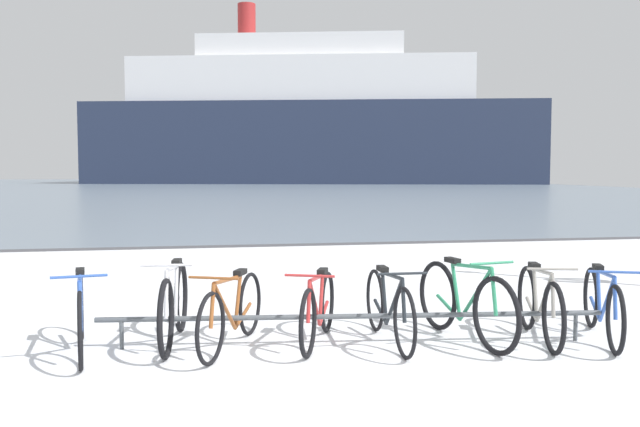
# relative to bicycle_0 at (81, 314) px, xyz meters

# --- Properties ---
(ground) EXTENTS (80.00, 132.00, 0.08)m
(ground) POSITION_rel_bicycle_0_xyz_m (1.97, 52.24, -0.40)
(ground) COLOR white
(bike_rack) EXTENTS (4.86, 0.61, 0.31)m
(bike_rack) POSITION_rel_bicycle_0_xyz_m (2.53, -0.16, -0.09)
(bike_rack) COLOR #4C5156
(bike_rack) RESTS_ON ground
(bicycle_0) EXTENTS (0.46, 1.74, 0.80)m
(bicycle_0) POSITION_rel_bicycle_0_xyz_m (0.00, 0.00, 0.00)
(bicycle_0) COLOR black
(bicycle_0) RESTS_ON ground
(bicycle_1) EXTENTS (0.46, 1.72, 0.84)m
(bicycle_1) POSITION_rel_bicycle_0_xyz_m (0.83, 0.18, 0.02)
(bicycle_1) COLOR black
(bicycle_1) RESTS_ON ground
(bicycle_2) EXTENTS (0.74, 1.60, 0.76)m
(bicycle_2) POSITION_rel_bicycle_0_xyz_m (1.37, -0.09, -0.02)
(bicycle_2) COLOR black
(bicycle_2) RESTS_ON ground
(bicycle_3) EXTENTS (0.68, 1.51, 0.74)m
(bicycle_3) POSITION_rel_bicycle_0_xyz_m (2.20, -0.06, -0.03)
(bicycle_3) COLOR black
(bicycle_3) RESTS_ON ground
(bicycle_4) EXTENTS (0.46, 1.70, 0.77)m
(bicycle_4) POSITION_rel_bicycle_0_xyz_m (2.88, -0.17, -0.01)
(bicycle_4) COLOR black
(bicycle_4) RESTS_ON ground
(bicycle_5) EXTENTS (0.48, 1.74, 0.85)m
(bicycle_5) POSITION_rel_bicycle_0_xyz_m (3.64, -0.22, 0.02)
(bicycle_5) COLOR black
(bicycle_5) RESTS_ON ground
(bicycle_6) EXTENTS (0.54, 1.60, 0.79)m
(bicycle_6) POSITION_rel_bicycle_0_xyz_m (4.36, -0.35, -0.01)
(bicycle_6) COLOR black
(bicycle_6) RESTS_ON ground
(bicycle_7) EXTENTS (0.72, 1.62, 0.76)m
(bicycle_7) POSITION_rel_bicycle_0_xyz_m (4.99, -0.42, -0.02)
(bicycle_7) COLOR black
(bicycle_7) RESTS_ON ground
(ferry_ship) EXTENTS (56.65, 25.54, 22.37)m
(ferry_ship) POSITION_rel_bicycle_0_xyz_m (14.74, 76.02, 7.14)
(ferry_ship) COLOR #232D47
(ferry_ship) RESTS_ON ground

